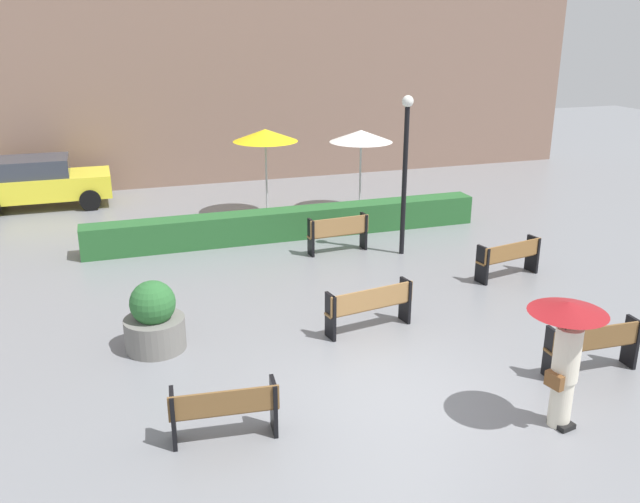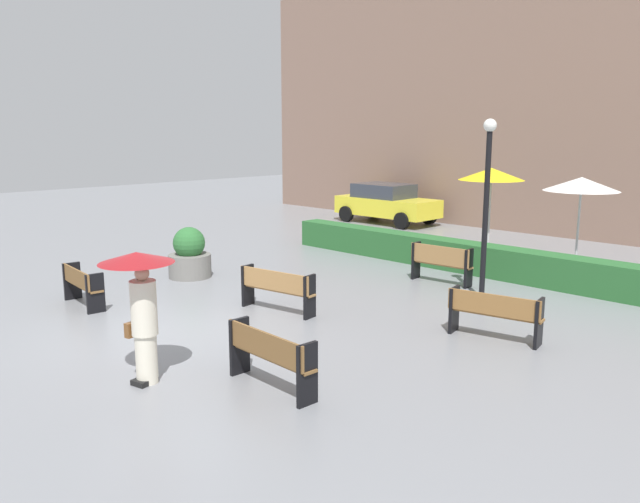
# 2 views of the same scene
# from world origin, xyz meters

# --- Properties ---
(ground_plane) EXTENTS (60.00, 60.00, 0.00)m
(ground_plane) POSITION_xyz_m (0.00, 0.00, 0.00)
(ground_plane) COLOR gray
(bench_back_row) EXTENTS (1.59, 0.45, 0.93)m
(bench_back_row) POSITION_xyz_m (1.42, 6.83, 0.55)
(bench_back_row) COLOR #9E7242
(bench_back_row) RESTS_ON ground
(bench_near_left) EXTENTS (1.54, 0.51, 0.82)m
(bench_near_left) POSITION_xyz_m (-2.81, -0.27, 0.49)
(bench_near_left) COLOR brown
(bench_near_left) RESTS_ON ground
(bench_mid_center) EXTENTS (1.79, 0.61, 0.88)m
(bench_mid_center) POSITION_xyz_m (0.45, 2.36, 0.53)
(bench_mid_center) COLOR #9E7242
(bench_mid_center) RESTS_ON ground
(bench_near_right) EXTENTS (1.68, 0.41, 0.88)m
(bench_near_right) POSITION_xyz_m (3.35, -0.30, 0.53)
(bench_near_right) COLOR brown
(bench_near_right) RESTS_ON ground
(bench_far_right) EXTENTS (1.69, 0.68, 0.86)m
(bench_far_right) POSITION_xyz_m (4.51, 3.95, 0.51)
(bench_far_right) COLOR olive
(bench_far_right) RESTS_ON ground
(pedestrian_with_umbrella) EXTENTS (1.09, 1.09, 1.96)m
(pedestrian_with_umbrella) POSITION_xyz_m (1.83, -1.44, 1.34)
(pedestrian_with_umbrella) COLOR silver
(pedestrian_with_umbrella) RESTS_ON ground
(planter_pot) EXTENTS (1.07, 1.07, 1.29)m
(planter_pot) POSITION_xyz_m (-3.47, 2.87, 0.55)
(planter_pot) COLOR slate
(planter_pot) RESTS_ON ground
(lamp_post) EXTENTS (0.28, 0.28, 3.92)m
(lamp_post) POSITION_xyz_m (2.91, 6.24, 2.41)
(lamp_post) COLOR black
(lamp_post) RESTS_ON ground
(patio_umbrella_yellow) EXTENTS (1.89, 1.89, 2.61)m
(patio_umbrella_yellow) POSITION_xyz_m (0.51, 10.60, 2.43)
(patio_umbrella_yellow) COLOR silver
(patio_umbrella_yellow) RESTS_ON ground
(patio_umbrella_white) EXTENTS (1.87, 1.87, 2.51)m
(patio_umbrella_white) POSITION_xyz_m (3.31, 10.18, 2.33)
(patio_umbrella_white) COLOR silver
(patio_umbrella_white) RESTS_ON ground
(hedge_strip) EXTENTS (10.73, 0.70, 0.78)m
(hedge_strip) POSITION_xyz_m (0.57, 8.40, 0.39)
(hedge_strip) COLOR #28602D
(hedge_strip) RESTS_ON ground
(building_facade) EXTENTS (28.00, 1.20, 9.82)m
(building_facade) POSITION_xyz_m (0.00, 16.00, 4.91)
(building_facade) COLOR #846656
(building_facade) RESTS_ON ground
(parked_car) EXTENTS (4.20, 1.97, 1.57)m
(parked_car) POSITION_xyz_m (-6.00, 13.87, 0.82)
(parked_car) COLOR yellow
(parked_car) RESTS_ON ground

